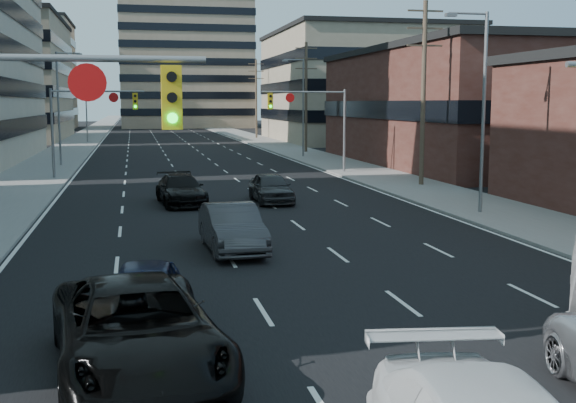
{
  "coord_description": "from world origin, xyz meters",
  "views": [
    {
      "loc": [
        -4.76,
        -4.77,
        5.06
      ],
      "look_at": [
        -0.41,
        15.61,
        2.2
      ],
      "focal_mm": 45.0,
      "sensor_mm": 36.0,
      "label": 1
    }
  ],
  "objects": [
    {
      "name": "sedan_blue",
      "position": [
        -4.64,
        11.5,
        0.73
      ],
      "size": [
        2.14,
        4.41,
        1.45
      ],
      "primitive_type": "imported",
      "rotation": [
        0.0,
        0.0,
        -0.1
      ],
      "color": "black",
      "rests_on": "ground"
    },
    {
      "name": "streetlight_left_mid",
      "position": [
        -10.34,
        55.0,
        5.05
      ],
      "size": [
        2.03,
        0.22,
        9.0
      ],
      "color": "slate",
      "rests_on": "ground"
    },
    {
      "name": "road_surface",
      "position": [
        0.0,
        130.0,
        0.01
      ],
      "size": [
        18.0,
        300.0,
        0.02
      ],
      "primitive_type": "cube",
      "color": "black",
      "rests_on": "ground"
    },
    {
      "name": "sidewalk_right",
      "position": [
        11.5,
        130.0,
        0.07
      ],
      "size": [
        5.0,
        300.0,
        0.15
      ],
      "primitive_type": "cube",
      "color": "slate",
      "rests_on": "ground"
    },
    {
      "name": "streetlight_left_far",
      "position": [
        -10.34,
        90.0,
        5.05
      ],
      "size": [
        2.03,
        0.22,
        9.0
      ],
      "color": "slate",
      "rests_on": "ground"
    },
    {
      "name": "signal_far_left",
      "position": [
        -7.68,
        45.0,
        4.3
      ],
      "size": [
        6.09,
        0.33,
        6.0
      ],
      "color": "slate",
      "rests_on": "ground"
    },
    {
      "name": "streetlight_right_far",
      "position": [
        10.34,
        60.0,
        5.05
      ],
      "size": [
        2.03,
        0.22,
        9.0
      ],
      "color": "slate",
      "rests_on": "ground"
    },
    {
      "name": "storefront_right_mid",
      "position": [
        24.0,
        50.0,
        4.5
      ],
      "size": [
        20.0,
        30.0,
        9.0
      ],
      "primitive_type": "cube",
      "color": "#472119",
      "rests_on": "ground"
    },
    {
      "name": "signal_far_right",
      "position": [
        7.68,
        45.0,
        4.3
      ],
      "size": [
        6.09,
        0.33,
        6.0
      ],
      "color": "slate",
      "rests_on": "ground"
    },
    {
      "name": "sedan_black_far",
      "position": [
        -2.54,
        31.27,
        0.75
      ],
      "size": [
        2.53,
        5.33,
        1.5
      ],
      "primitive_type": "imported",
      "rotation": [
        0.0,
        0.0,
        0.09
      ],
      "color": "black",
      "rests_on": "ground"
    },
    {
      "name": "sedan_grey_center",
      "position": [
        -1.56,
        19.41,
        0.81
      ],
      "size": [
        1.92,
        4.96,
        1.61
      ],
      "primitive_type": "imported",
      "rotation": [
        0.0,
        0.0,
        0.04
      ],
      "color": "#363538",
      "rests_on": "ground"
    },
    {
      "name": "utility_pole_distant",
      "position": [
        12.2,
        96.0,
        5.78
      ],
      "size": [
        2.2,
        0.28,
        11.0
      ],
      "color": "#4C3D2D",
      "rests_on": "ground"
    },
    {
      "name": "utility_pole_block",
      "position": [
        12.2,
        36.0,
        5.78
      ],
      "size": [
        2.2,
        0.28,
        11.0
      ],
      "color": "#4C3D2D",
      "rests_on": "ground"
    },
    {
      "name": "streetlight_right_near",
      "position": [
        10.34,
        25.0,
        5.05
      ],
      "size": [
        2.03,
        0.22,
        9.0
      ],
      "color": "slate",
      "rests_on": "ground"
    },
    {
      "name": "bg_block_left",
      "position": [
        -28.0,
        140.0,
        10.0
      ],
      "size": [
        24.0,
        24.0,
        20.0
      ],
      "primitive_type": "cube",
      "color": "#ADA089",
      "rests_on": "ground"
    },
    {
      "name": "bg_block_right",
      "position": [
        32.0,
        130.0,
        6.0
      ],
      "size": [
        22.0,
        22.0,
        12.0
      ],
      "primitive_type": "cube",
      "color": "gray",
      "rests_on": "ground"
    },
    {
      "name": "office_right_far",
      "position": [
        25.0,
        88.0,
        7.0
      ],
      "size": [
        22.0,
        28.0,
        14.0
      ],
      "primitive_type": "cube",
      "color": "gray",
      "rests_on": "ground"
    },
    {
      "name": "utility_pole_midblock",
      "position": [
        12.2,
        66.0,
        5.78
      ],
      "size": [
        2.2,
        0.28,
        11.0
      ],
      "color": "#4C3D2D",
      "rests_on": "ground"
    },
    {
      "name": "sidewalk_left",
      "position": [
        -11.5,
        130.0,
        0.07
      ],
      "size": [
        5.0,
        300.0,
        0.15
      ],
      "primitive_type": "cube",
      "color": "slate",
      "rests_on": "ground"
    },
    {
      "name": "sedan_grey_right",
      "position": [
        2.0,
        31.05,
        0.77
      ],
      "size": [
        1.87,
        4.52,
        1.53
      ],
      "primitive_type": "imported",
      "rotation": [
        0.0,
        0.0,
        0.01
      ],
      "color": "#2D2D2F",
      "rests_on": "ground"
    },
    {
      "name": "black_pickup",
      "position": [
        -4.81,
        8.42,
        0.87
      ],
      "size": [
        3.63,
        6.59,
        1.75
      ],
      "primitive_type": "imported",
      "rotation": [
        0.0,
        0.0,
        0.12
      ],
      "color": "black",
      "rests_on": "ground"
    }
  ]
}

